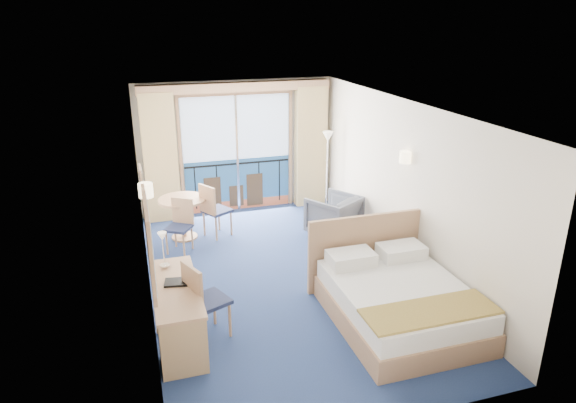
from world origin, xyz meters
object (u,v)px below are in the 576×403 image
object	(u,v)px
round_table	(183,208)
table_chair_b	(180,222)
bed	(397,299)
floor_lamp	(328,152)
desk	(181,329)
armchair	(334,215)
table_chair_a	(213,208)
nightstand	(384,247)
desk_chair	(202,297)

from	to	relation	value
round_table	table_chair_b	world-z (taller)	table_chair_b
bed	floor_lamp	world-z (taller)	floor_lamp
bed	desk	size ratio (longest dim) A/B	1.34
armchair	table_chair_a	size ratio (longest dim) A/B	0.82
nightstand	table_chair_b	xyz separation A→B (m)	(-3.14, 1.52, 0.23)
floor_lamp	bed	bearing A→B (deg)	-97.84
desk_chair	table_chair_b	xyz separation A→B (m)	(0.02, 2.75, -0.07)
floor_lamp	round_table	world-z (taller)	floor_lamp
armchair	desk	xyz separation A→B (m)	(-3.13, -2.95, 0.04)
floor_lamp	desk	bearing A→B (deg)	-130.02
floor_lamp	desk_chair	xyz separation A→B (m)	(-3.11, -3.71, -0.70)
bed	desk	world-z (taller)	bed
nightstand	desk	bearing A→B (deg)	-155.51
nightstand	desk_chair	xyz separation A→B (m)	(-3.16, -1.23, 0.31)
nightstand	desk	size ratio (longest dim) A/B	0.36
round_table	floor_lamp	bearing A→B (deg)	8.49
desk	table_chair_b	xyz separation A→B (m)	(0.33, 3.10, 0.10)
floor_lamp	table_chair_b	size ratio (longest dim) A/B	1.85
desk_chair	table_chair_a	world-z (taller)	desk_chair
armchair	desk	bearing A→B (deg)	11.25
bed	table_chair_a	xyz separation A→B (m)	(-1.89, 3.50, 0.26)
desk_chair	round_table	world-z (taller)	desk_chair
floor_lamp	desk_chair	world-z (taller)	floor_lamp
desk	desk_chair	bearing A→B (deg)	48.89
desk	desk_chair	size ratio (longest dim) A/B	1.53
round_table	bed	bearing A→B (deg)	-56.12
table_chair_b	table_chair_a	bearing A→B (deg)	65.00
desk_chair	round_table	xyz separation A→B (m)	(0.12, 3.27, -0.01)
armchair	desk	distance (m)	4.30
floor_lamp	round_table	distance (m)	3.11
nightstand	table_chair_b	distance (m)	3.50
nightstand	armchair	world-z (taller)	armchair
table_chair_a	bed	bearing A→B (deg)	178.89
bed	desk_chair	size ratio (longest dim) A/B	2.05
round_table	table_chair_a	xyz separation A→B (m)	(0.54, -0.12, -0.01)
table_chair_a	armchair	bearing A→B (deg)	-133.82
round_table	table_chair_b	distance (m)	0.53
bed	table_chair_a	bearing A→B (deg)	118.37
table_chair_a	table_chair_b	distance (m)	0.75
table_chair_b	nightstand	bearing A→B (deg)	6.90
nightstand	round_table	bearing A→B (deg)	146.18
desk	table_chair_b	distance (m)	3.12
table_chair_a	round_table	bearing A→B (deg)	48.39
table_chair_a	table_chair_b	bearing A→B (deg)	92.74
bed	floor_lamp	size ratio (longest dim) A/B	1.27
armchair	desk	size ratio (longest dim) A/B	0.52
bed	nightstand	distance (m)	1.69
table_chair_b	armchair	bearing A→B (deg)	29.66
armchair	table_chair_b	distance (m)	2.81
desk_chair	desk	bearing A→B (deg)	116.22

